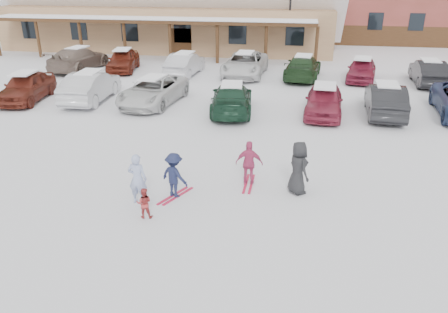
% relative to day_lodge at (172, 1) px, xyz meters
% --- Properties ---
extents(ground, '(160.00, 160.00, 0.00)m').
position_rel_day_lodge_xyz_m(ground, '(9.00, -27.96, -3.94)').
color(ground, white).
rests_on(ground, ground).
extents(day_lodge, '(29.12, 12.50, 10.38)m').
position_rel_day_lodge_xyz_m(day_lodge, '(0.00, 0.00, 0.00)').
color(day_lodge, '#A88159').
rests_on(day_lodge, ground).
extents(lamp_post, '(0.50, 0.25, 6.53)m').
position_rel_day_lodge_xyz_m(lamp_post, '(10.51, -4.14, -0.27)').
color(lamp_post, black).
rests_on(lamp_post, ground).
extents(adult_skier, '(0.58, 0.39, 1.57)m').
position_rel_day_lodge_xyz_m(adult_skier, '(6.98, -28.54, -3.16)').
color(adult_skier, '#97A5CF').
rests_on(adult_skier, ground).
extents(toddler_red, '(0.50, 0.42, 0.91)m').
position_rel_day_lodge_xyz_m(toddler_red, '(7.44, -29.33, -3.49)').
color(toddler_red, '#AA3434').
rests_on(toddler_red, ground).
extents(child_navy, '(1.07, 0.88, 1.44)m').
position_rel_day_lodge_xyz_m(child_navy, '(7.95, -27.99, -3.23)').
color(child_navy, '#191F3E').
rests_on(child_navy, ground).
extents(skis_child_navy, '(0.78, 1.35, 0.03)m').
position_rel_day_lodge_xyz_m(skis_child_navy, '(7.95, -27.99, -3.93)').
color(skis_child_navy, '#BA1A3D').
rests_on(skis_child_navy, ground).
extents(child_magenta, '(0.88, 0.37, 1.50)m').
position_rel_day_lodge_xyz_m(child_magenta, '(10.09, -26.78, -3.20)').
color(child_magenta, '#BF3C6C').
rests_on(child_magenta, ground).
extents(skis_child_magenta, '(0.21, 1.40, 0.03)m').
position_rel_day_lodge_xyz_m(skis_child_magenta, '(10.09, -26.78, -3.93)').
color(skis_child_magenta, '#BA1A3D').
rests_on(skis_child_magenta, ground).
extents(bystander_dark, '(0.91, 0.99, 1.70)m').
position_rel_day_lodge_xyz_m(bystander_dark, '(11.64, -27.10, -3.09)').
color(bystander_dark, black).
rests_on(bystander_dark, ground).
extents(parked_car_0, '(2.34, 4.62, 1.51)m').
position_rel_day_lodge_xyz_m(parked_car_0, '(-2.71, -18.91, -3.19)').
color(parked_car_0, maroon).
rests_on(parked_car_0, ground).
extents(parked_car_1, '(1.90, 4.84, 1.57)m').
position_rel_day_lodge_xyz_m(parked_car_1, '(0.68, -18.38, -3.16)').
color(parked_car_1, '#B8B9BD').
rests_on(parked_car_1, ground).
extents(parked_car_2, '(2.90, 5.28, 1.40)m').
position_rel_day_lodge_xyz_m(parked_car_2, '(4.12, -18.34, -3.24)').
color(parked_car_2, silver).
rests_on(parked_car_2, ground).
extents(parked_car_3, '(2.46, 4.96, 1.38)m').
position_rel_day_lodge_xyz_m(parked_car_3, '(8.34, -19.09, -3.25)').
color(parked_car_3, '#173927').
rests_on(parked_car_3, ground).
extents(parked_car_4, '(2.01, 4.36, 1.45)m').
position_rel_day_lodge_xyz_m(parked_car_4, '(12.74, -18.81, -3.22)').
color(parked_car_4, maroon).
rests_on(parked_car_4, ground).
extents(parked_car_5, '(1.87, 4.68, 1.51)m').
position_rel_day_lodge_xyz_m(parked_car_5, '(15.62, -18.34, -3.19)').
color(parked_car_5, black).
rests_on(parked_car_5, ground).
extents(parked_car_7, '(2.74, 5.56, 1.56)m').
position_rel_day_lodge_xyz_m(parked_car_7, '(-3.63, -11.17, -3.17)').
color(parked_car_7, '#7C685B').
rests_on(parked_car_7, ground).
extents(parked_car_8, '(2.44, 4.56, 1.47)m').
position_rel_day_lodge_xyz_m(parked_car_8, '(-0.50, -10.91, -3.21)').
color(parked_car_8, maroon).
rests_on(parked_car_8, ground).
extents(parked_car_9, '(1.84, 4.53, 1.46)m').
position_rel_day_lodge_xyz_m(parked_car_9, '(4.02, -11.47, -3.21)').
color(parked_car_9, '#B9B9BF').
rests_on(parked_car_9, ground).
extents(parked_car_10, '(2.79, 5.59, 1.52)m').
position_rel_day_lodge_xyz_m(parked_car_10, '(7.96, -10.97, -3.18)').
color(parked_car_10, silver).
rests_on(parked_car_10, ground).
extents(parked_car_11, '(2.55, 5.23, 1.47)m').
position_rel_day_lodge_xyz_m(parked_car_11, '(11.71, -11.21, -3.21)').
color(parked_car_11, '#1F3C1E').
rests_on(parked_car_11, ground).
extents(parked_car_12, '(2.35, 4.37, 1.41)m').
position_rel_day_lodge_xyz_m(parked_car_12, '(15.35, -11.15, -3.24)').
color(parked_car_12, maroon).
rests_on(parked_car_12, ground).
extents(parked_car_13, '(1.78, 4.56, 1.48)m').
position_rel_day_lodge_xyz_m(parked_car_13, '(19.21, -11.52, -3.20)').
color(parked_car_13, black).
rests_on(parked_car_13, ground).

